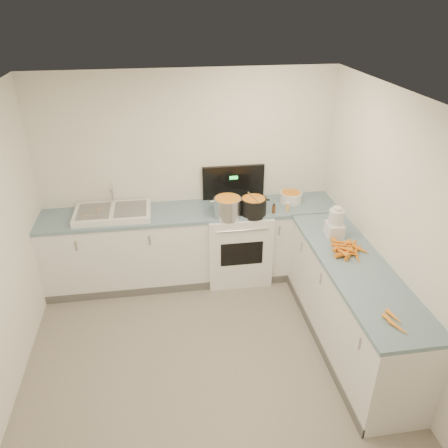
{
  "coord_description": "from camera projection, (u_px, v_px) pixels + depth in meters",
  "views": [
    {
      "loc": [
        -0.32,
        -2.91,
        3.22
      ],
      "look_at": [
        0.3,
        1.1,
        1.05
      ],
      "focal_mm": 35.0,
      "sensor_mm": 36.0,
      "label": 1
    }
  ],
  "objects": [
    {
      "name": "carrot_pile",
      "position": [
        347.0,
        249.0,
        4.3
      ],
      "size": [
        0.38,
        0.47,
        0.09
      ],
      "color": "orange",
      "rests_on": "counter_right"
    },
    {
      "name": "food_processor",
      "position": [
        335.0,
        224.0,
        4.54
      ],
      "size": [
        0.17,
        0.21,
        0.33
      ],
      "color": "white",
      "rests_on": "counter_right"
    },
    {
      "name": "extract_bottle",
      "position": [
        274.0,
        209.0,
        5.05
      ],
      "size": [
        0.04,
        0.04,
        0.1
      ],
      "primitive_type": "cylinder",
      "color": "#593319",
      "rests_on": "counter_back"
    },
    {
      "name": "wooden_spoon",
      "position": [
        254.0,
        198.0,
        4.97
      ],
      "size": [
        0.08,
        0.32,
        0.01
      ],
      "primitive_type": "cylinder",
      "rotation": [
        1.57,
        0.0,
        0.21
      ],
      "color": "#AD7A47",
      "rests_on": "black_pot"
    },
    {
      "name": "steel_pot",
      "position": [
        228.0,
        208.0,
        4.98
      ],
      "size": [
        0.33,
        0.33,
        0.23
      ],
      "primitive_type": "cylinder",
      "rotation": [
        0.0,
        0.0,
        -0.04
      ],
      "color": "silver",
      "rests_on": "stove"
    },
    {
      "name": "stove",
      "position": [
        237.0,
        241.0,
        5.42
      ],
      "size": [
        0.76,
        0.65,
        1.36
      ],
      "color": "white",
      "rests_on": "ground"
    },
    {
      "name": "counter_right",
      "position": [
        351.0,
        305.0,
        4.33
      ],
      "size": [
        0.62,
        2.2,
        0.94
      ],
      "color": "white",
      "rests_on": "ground"
    },
    {
      "name": "counter_back",
      "position": [
        192.0,
        245.0,
        5.36
      ],
      "size": [
        3.5,
        0.62,
        0.94
      ],
      "color": "white",
      "rests_on": "ground"
    },
    {
      "name": "mixing_bowl",
      "position": [
        291.0,
        197.0,
        5.32
      ],
      "size": [
        0.34,
        0.34,
        0.12
      ],
      "primitive_type": "cylinder",
      "rotation": [
        0.0,
        0.0,
        0.31
      ],
      "color": "white",
      "rests_on": "counter_back"
    },
    {
      "name": "peeled_carrots",
      "position": [
        395.0,
        322.0,
        3.37
      ],
      "size": [
        0.13,
        0.29,
        0.04
      ],
      "color": "orange",
      "rests_on": "counter_right"
    },
    {
      "name": "peelings",
      "position": [
        95.0,
        212.0,
        4.93
      ],
      "size": [
        0.21,
        0.21,
        0.01
      ],
      "color": "tan",
      "rests_on": "sink"
    },
    {
      "name": "sink",
      "position": [
        113.0,
        213.0,
        5.0
      ],
      "size": [
        0.86,
        0.52,
        0.31
      ],
      "color": "white",
      "rests_on": "counter_back"
    },
    {
      "name": "spice_jar",
      "position": [
        287.0,
        207.0,
        5.11
      ],
      "size": [
        0.05,
        0.05,
        0.09
      ],
      "primitive_type": "cylinder",
      "color": "#E5B266",
      "rests_on": "counter_back"
    },
    {
      "name": "floor",
      "position": [
        210.0,
        379.0,
        4.1
      ],
      "size": [
        3.5,
        4.0,
        0.0
      ],
      "primitive_type": null,
      "color": "gray",
      "rests_on": "ground"
    },
    {
      "name": "black_pot",
      "position": [
        253.0,
        207.0,
        5.02
      ],
      "size": [
        0.37,
        0.37,
        0.21
      ],
      "primitive_type": "cylinder",
      "rotation": [
        0.0,
        0.0,
        0.31
      ],
      "color": "black",
      "rests_on": "stove"
    },
    {
      "name": "wall_right",
      "position": [
        410.0,
        251.0,
        3.74
      ],
      "size": [
        0.0,
        4.0,
        2.5
      ],
      "primitive_type": null,
      "rotation": [
        1.57,
        0.0,
        -1.57
      ],
      "color": "white",
      "rests_on": "ground"
    },
    {
      "name": "ceiling",
      "position": [
        205.0,
        113.0,
        2.92
      ],
      "size": [
        3.5,
        4.0,
        0.0
      ],
      "primitive_type": null,
      "rotation": [
        3.14,
        0.0,
        0.0
      ],
      "color": "white",
      "rests_on": "ground"
    },
    {
      "name": "wall_back",
      "position": [
        188.0,
        176.0,
        5.25
      ],
      "size": [
        3.5,
        0.0,
        2.5
      ],
      "primitive_type": null,
      "rotation": [
        1.57,
        0.0,
        0.0
      ],
      "color": "white",
      "rests_on": "ground"
    }
  ]
}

